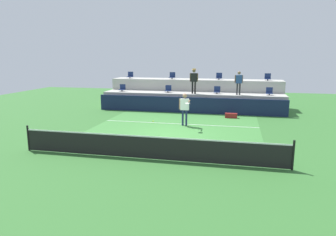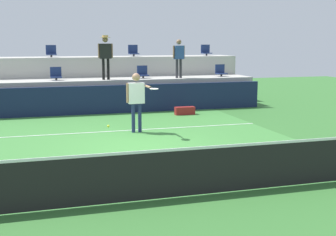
{
  "view_description": "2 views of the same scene",
  "coord_description": "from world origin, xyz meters",
  "px_view_note": "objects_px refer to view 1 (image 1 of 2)",
  "views": [
    {
      "loc": [
        3.24,
        -14.94,
        3.92
      ],
      "look_at": [
        0.04,
        -0.73,
        0.97
      ],
      "focal_mm": 33.26,
      "sensor_mm": 36.0,
      "label": 1
    },
    {
      "loc": [
        -2.65,
        -11.49,
        2.79
      ],
      "look_at": [
        0.47,
        -1.01,
        0.94
      ],
      "focal_mm": 48.77,
      "sensor_mm": 36.0,
      "label": 2
    }
  ],
  "objects_px": {
    "spectator_with_hat": "(194,78)",
    "spectator_in_white": "(239,81)",
    "stadium_chair_lower_far_right": "(269,92)",
    "stadium_chair_lower_left": "(168,89)",
    "equipment_bag": "(231,116)",
    "stadium_chair_upper_left": "(172,76)",
    "stadium_chair_upper_right": "(219,77)",
    "tennis_player": "(185,106)",
    "stadium_chair_upper_far_left": "(130,76)",
    "tennis_ball": "(153,121)",
    "stadium_chair_lower_right": "(217,91)",
    "stadium_chair_lower_far_left": "(122,88)",
    "stadium_chair_upper_far_right": "(268,78)"
  },
  "relations": [
    {
      "from": "stadium_chair_upper_right",
      "to": "spectator_in_white",
      "type": "relative_size",
      "value": 0.32
    },
    {
      "from": "stadium_chair_lower_far_left",
      "to": "stadium_chair_upper_far_left",
      "type": "distance_m",
      "value": 1.99
    },
    {
      "from": "stadium_chair_lower_far_left",
      "to": "stadium_chair_upper_right",
      "type": "relative_size",
      "value": 1.0
    },
    {
      "from": "stadium_chair_lower_left",
      "to": "tennis_player",
      "type": "bearing_deg",
      "value": -67.83
    },
    {
      "from": "stadium_chair_lower_far_left",
      "to": "stadium_chair_upper_right",
      "type": "distance_m",
      "value": 7.39
    },
    {
      "from": "stadium_chair_lower_left",
      "to": "tennis_ball",
      "type": "relative_size",
      "value": 7.65
    },
    {
      "from": "spectator_with_hat",
      "to": "spectator_in_white",
      "type": "distance_m",
      "value": 3.09
    },
    {
      "from": "stadium_chair_lower_far_right",
      "to": "equipment_bag",
      "type": "xyz_separation_m",
      "value": [
        -2.46,
        -2.34,
        -1.31
      ]
    },
    {
      "from": "stadium_chair_lower_left",
      "to": "stadium_chair_upper_left",
      "type": "height_order",
      "value": "stadium_chair_upper_left"
    },
    {
      "from": "stadium_chair_lower_right",
      "to": "stadium_chair_lower_far_right",
      "type": "height_order",
      "value": "same"
    },
    {
      "from": "stadium_chair_lower_left",
      "to": "stadium_chair_upper_left",
      "type": "relative_size",
      "value": 1.0
    },
    {
      "from": "stadium_chair_upper_far_right",
      "to": "stadium_chair_lower_far_left",
      "type": "bearing_deg",
      "value": -170.41
    },
    {
      "from": "spectator_with_hat",
      "to": "spectator_in_white",
      "type": "height_order",
      "value": "spectator_with_hat"
    },
    {
      "from": "spectator_in_white",
      "to": "stadium_chair_lower_left",
      "type": "bearing_deg",
      "value": 175.63
    },
    {
      "from": "stadium_chair_lower_far_left",
      "to": "equipment_bag",
      "type": "xyz_separation_m",
      "value": [
        8.2,
        -2.34,
        -1.31
      ]
    },
    {
      "from": "stadium_chair_lower_right",
      "to": "stadium_chair_upper_right",
      "type": "height_order",
      "value": "stadium_chair_upper_right"
    },
    {
      "from": "stadium_chair_lower_right",
      "to": "stadium_chair_upper_far_left",
      "type": "relative_size",
      "value": 1.0
    },
    {
      "from": "stadium_chair_lower_far_right",
      "to": "stadium_chair_upper_far_right",
      "type": "xyz_separation_m",
      "value": [
        -0.01,
        1.8,
        0.85
      ]
    },
    {
      "from": "tennis_player",
      "to": "spectator_in_white",
      "type": "xyz_separation_m",
      "value": [
        2.9,
        4.83,
        1.07
      ]
    },
    {
      "from": "stadium_chair_lower_left",
      "to": "equipment_bag",
      "type": "relative_size",
      "value": 0.68
    },
    {
      "from": "stadium_chair_lower_right",
      "to": "equipment_bag",
      "type": "distance_m",
      "value": 2.9
    },
    {
      "from": "stadium_chair_lower_right",
      "to": "stadium_chair_upper_left",
      "type": "relative_size",
      "value": 1.0
    },
    {
      "from": "stadium_chair_upper_right",
      "to": "tennis_player",
      "type": "height_order",
      "value": "stadium_chair_upper_right"
    },
    {
      "from": "stadium_chair_lower_left",
      "to": "stadium_chair_upper_left",
      "type": "xyz_separation_m",
      "value": [
        -0.08,
        1.8,
        0.85
      ]
    },
    {
      "from": "stadium_chair_upper_far_left",
      "to": "tennis_ball",
      "type": "height_order",
      "value": "stadium_chair_upper_far_left"
    },
    {
      "from": "tennis_ball",
      "to": "stadium_chair_upper_left",
      "type": "bearing_deg",
      "value": 95.98
    },
    {
      "from": "stadium_chair_upper_far_right",
      "to": "spectator_with_hat",
      "type": "distance_m",
      "value": 5.59
    },
    {
      "from": "stadium_chair_lower_far_left",
      "to": "stadium_chair_upper_right",
      "type": "height_order",
      "value": "stadium_chair_upper_right"
    },
    {
      "from": "stadium_chair_upper_far_right",
      "to": "stadium_chair_upper_left",
      "type": "bearing_deg",
      "value": 180.0
    },
    {
      "from": "stadium_chair_lower_right",
      "to": "stadium_chair_lower_far_right",
      "type": "bearing_deg",
      "value": 0.0
    },
    {
      "from": "stadium_chair_lower_right",
      "to": "tennis_player",
      "type": "relative_size",
      "value": 0.28
    },
    {
      "from": "stadium_chair_lower_left",
      "to": "tennis_player",
      "type": "relative_size",
      "value": 0.28
    },
    {
      "from": "tennis_ball",
      "to": "equipment_bag",
      "type": "relative_size",
      "value": 0.09
    },
    {
      "from": "tennis_player",
      "to": "stadium_chair_lower_right",
      "type": "bearing_deg",
      "value": 74.67
    },
    {
      "from": "stadium_chair_lower_far_right",
      "to": "spectator_with_hat",
      "type": "distance_m",
      "value": 5.24
    },
    {
      "from": "stadium_chair_upper_right",
      "to": "tennis_ball",
      "type": "height_order",
      "value": "stadium_chair_upper_right"
    },
    {
      "from": "stadium_chair_upper_far_left",
      "to": "stadium_chair_upper_far_right",
      "type": "xyz_separation_m",
      "value": [
        10.63,
        0.0,
        0.0
      ]
    },
    {
      "from": "spectator_in_white",
      "to": "stadium_chair_upper_right",
      "type": "bearing_deg",
      "value": 123.97
    },
    {
      "from": "stadium_chair_lower_right",
      "to": "stadium_chair_upper_left",
      "type": "bearing_deg",
      "value": 153.63
    },
    {
      "from": "tennis_player",
      "to": "spectator_with_hat",
      "type": "relative_size",
      "value": 1.03
    },
    {
      "from": "stadium_chair_upper_far_left",
      "to": "tennis_player",
      "type": "height_order",
      "value": "stadium_chair_upper_far_left"
    },
    {
      "from": "stadium_chair_lower_far_left",
      "to": "tennis_player",
      "type": "height_order",
      "value": "tennis_player"
    },
    {
      "from": "stadium_chair_lower_far_right",
      "to": "spectator_in_white",
      "type": "bearing_deg",
      "value": -169.51
    },
    {
      "from": "stadium_chair_lower_left",
      "to": "stadium_chair_lower_right",
      "type": "height_order",
      "value": "same"
    },
    {
      "from": "stadium_chair_upper_left",
      "to": "stadium_chair_upper_right",
      "type": "bearing_deg",
      "value": 0.0
    },
    {
      "from": "stadium_chair_lower_left",
      "to": "tennis_player",
      "type": "height_order",
      "value": "tennis_player"
    },
    {
      "from": "tennis_player",
      "to": "tennis_ball",
      "type": "distance_m",
      "value": 2.56
    },
    {
      "from": "stadium_chair_lower_far_left",
      "to": "stadium_chair_lower_right",
      "type": "xyz_separation_m",
      "value": [
        7.11,
        0.0,
        0.0
      ]
    },
    {
      "from": "stadium_chair_upper_right",
      "to": "stadium_chair_upper_far_left",
      "type": "bearing_deg",
      "value": 180.0
    },
    {
      "from": "stadium_chair_lower_far_right",
      "to": "stadium_chair_upper_far_left",
      "type": "distance_m",
      "value": 10.83
    }
  ]
}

